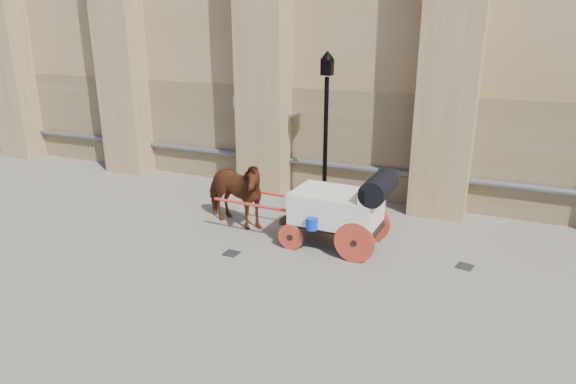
% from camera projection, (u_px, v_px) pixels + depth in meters
% --- Properties ---
extents(ground, '(90.00, 90.00, 0.00)m').
position_uv_depth(ground, '(235.00, 239.00, 11.85)').
color(ground, slate).
rests_on(ground, ground).
extents(horse, '(2.21, 1.42, 1.72)m').
position_uv_depth(horse, '(233.00, 192.00, 12.38)').
color(horse, brown).
rests_on(horse, ground).
extents(carriage, '(4.10, 1.46, 1.78)m').
position_uv_depth(carriage, '(342.00, 207.00, 11.14)').
color(carriage, black).
rests_on(carriage, ground).
extents(street_lamp, '(0.38, 0.38, 4.09)m').
position_uv_depth(street_lamp, '(326.00, 126.00, 13.30)').
color(street_lamp, black).
rests_on(street_lamp, ground).
extents(drain_grate_near, '(0.33, 0.33, 0.01)m').
position_uv_depth(drain_grate_near, '(231.00, 253.00, 11.11)').
color(drain_grate_near, black).
rests_on(drain_grate_near, ground).
extents(drain_grate_far, '(0.38, 0.38, 0.01)m').
position_uv_depth(drain_grate_far, '(465.00, 266.00, 10.52)').
color(drain_grate_far, black).
rests_on(drain_grate_far, ground).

